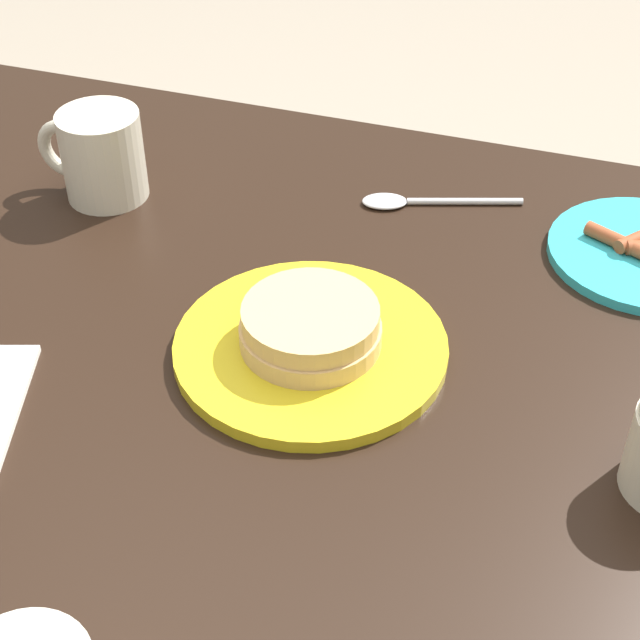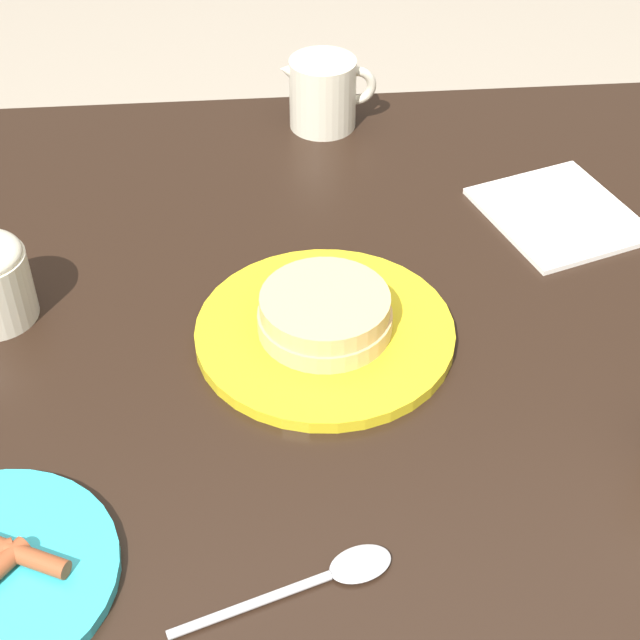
% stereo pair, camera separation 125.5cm
% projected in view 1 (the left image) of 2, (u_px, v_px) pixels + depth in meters
% --- Properties ---
extents(dining_table, '(1.21, 0.86, 0.73)m').
position_uv_depth(dining_table, '(253.00, 457.00, 0.91)').
color(dining_table, black).
rests_on(dining_table, ground_plane).
extents(pancake_plate, '(0.23, 0.23, 0.05)m').
position_uv_depth(pancake_plate, '(311.00, 338.00, 0.83)').
color(pancake_plate, gold).
rests_on(pancake_plate, dining_table).
extents(coffee_mug, '(0.12, 0.08, 0.09)m').
position_uv_depth(coffee_mug, '(100.00, 154.00, 1.00)').
color(coffee_mug, beige).
rests_on(coffee_mug, dining_table).
extents(spoon, '(0.16, 0.07, 0.01)m').
position_uv_depth(spoon, '(411.00, 201.00, 1.01)').
color(spoon, silver).
rests_on(spoon, dining_table).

